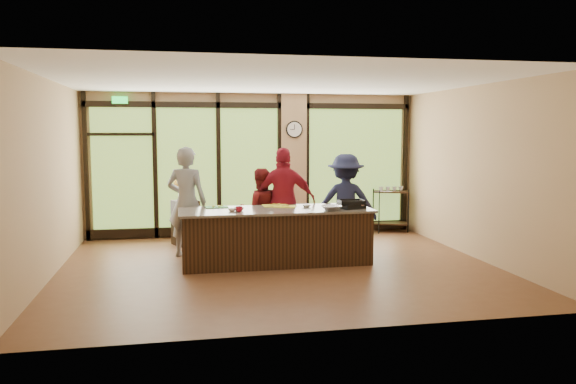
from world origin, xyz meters
name	(u,v)px	position (x,y,z in m)	size (l,w,h in m)	color
floor	(279,267)	(0.00, 0.00, 0.00)	(7.00, 7.00, 0.00)	brown
ceiling	(279,81)	(0.00, 0.00, 3.00)	(7.00, 7.00, 0.00)	white
back_wall	(254,165)	(0.00, 3.00, 1.50)	(7.00, 7.00, 0.00)	tan
left_wall	(47,179)	(-3.50, 0.00, 1.50)	(6.00, 6.00, 0.00)	tan
right_wall	(478,173)	(3.50, 0.00, 1.50)	(6.00, 6.00, 0.00)	tan
window_wall	(262,170)	(0.16, 2.95, 1.39)	(6.90, 0.12, 3.00)	tan
island_base	(276,237)	(0.00, 0.30, 0.44)	(3.10, 1.00, 0.88)	black
countertop	(276,210)	(0.00, 0.30, 0.90)	(3.20, 1.10, 0.04)	slate
wall_clock	(294,129)	(0.85, 2.87, 2.25)	(0.36, 0.04, 0.36)	black
cook_left	(187,202)	(-1.45, 1.09, 0.98)	(0.71, 0.47, 1.95)	gray
cook_midleft	(260,211)	(-0.14, 1.17, 0.77)	(0.75, 0.59, 1.55)	maroon
cook_midright	(284,201)	(0.28, 1.02, 0.96)	(1.13, 0.47, 1.92)	maroon
cook_right	(346,202)	(1.45, 1.07, 0.90)	(1.16, 0.67, 1.80)	#191C37
roasting_pan	(351,206)	(1.26, 0.14, 0.96)	(0.41, 0.32, 0.07)	black
mixing_bowl	(331,208)	(0.87, -0.05, 0.96)	(0.33, 0.33, 0.08)	silver
cutting_board_left	(216,207)	(-0.96, 0.69, 0.93)	(0.38, 0.28, 0.01)	#2C7B2C
cutting_board_center	(275,206)	(0.06, 0.67, 0.93)	(0.43, 0.32, 0.01)	yellow
cutting_board_right	(285,206)	(0.21, 0.52, 0.93)	(0.37, 0.28, 0.01)	yellow
prep_bowl_near	(239,209)	(-0.63, 0.19, 0.95)	(0.16, 0.16, 0.05)	silver
prep_bowl_mid	(232,210)	(-0.74, 0.17, 0.94)	(0.13, 0.13, 0.04)	silver
prep_bowl_far	(307,206)	(0.56, 0.44, 0.94)	(0.14, 0.14, 0.03)	silver
red_ramekin	(239,209)	(-0.64, 0.07, 0.96)	(0.11, 0.11, 0.09)	#A41022
flower_stand	(186,223)	(-1.47, 2.16, 0.44)	(0.44, 0.44, 0.87)	black
flower_vase	(185,193)	(-1.47, 2.16, 1.01)	(0.26, 0.26, 0.27)	#91774F
bar_cart	(391,205)	(3.00, 2.75, 0.60)	(0.83, 0.64, 1.01)	black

